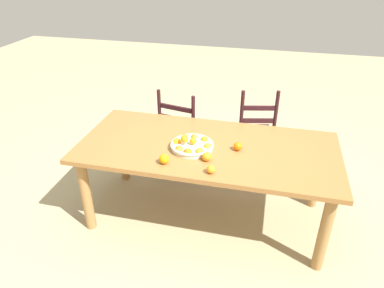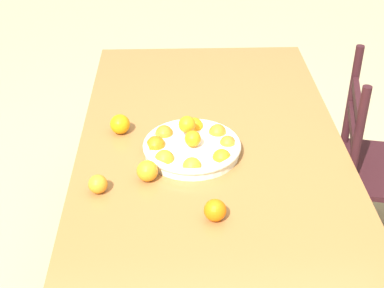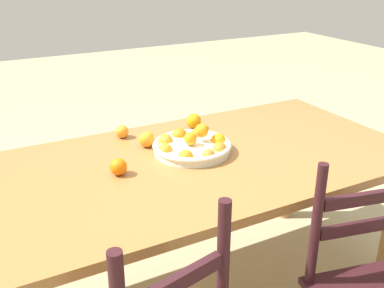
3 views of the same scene
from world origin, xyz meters
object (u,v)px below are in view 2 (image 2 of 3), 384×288
Objects in this scene: dining_table at (214,193)px; orange_loose_2 at (98,184)px; orange_loose_1 at (147,171)px; chair_near_window at (381,169)px; fruit_bowl at (191,146)px; orange_loose_0 at (215,210)px; orange_loose_3 at (120,124)px.

dining_table is 33.53× the size of orange_loose_2.
orange_loose_1 is 1.14× the size of orange_loose_2.
chair_near_window reaches higher than dining_table.
dining_table is 0.19m from fruit_bowl.
orange_loose_2 is (0.10, -0.38, 0.13)m from dining_table.
fruit_bowl is 0.37m from orange_loose_2.
orange_loose_1 is at bearing 126.87° from chair_near_window.
orange_loose_1 is (0.04, -0.23, 0.13)m from dining_table.
orange_loose_0 is (0.36, 0.06, 0.01)m from fruit_bowl.
orange_loose_0 is at bearing 32.28° from orange_loose_3.
orange_loose_1 is at bearing -134.72° from orange_loose_0.
orange_loose_3 is (-0.26, -0.34, 0.13)m from dining_table.
orange_loose_0 is 0.30m from orange_loose_1.
orange_loose_0 is (0.25, -0.02, 0.13)m from dining_table.
orange_loose_1 is 0.32m from orange_loose_3.
dining_table is 29.29× the size of orange_loose_1.
chair_near_window is (-0.41, 0.75, -0.21)m from dining_table.
fruit_bowl is at bearing 60.65° from orange_loose_3.
chair_near_window is 12.30× the size of orange_loose_3.
dining_table is 0.88m from chair_near_window.
fruit_bowl is 0.30m from orange_loose_3.
orange_loose_2 is (0.22, -0.31, 0.00)m from fruit_bowl.
orange_loose_1 is (0.45, -0.98, 0.34)m from chair_near_window.
orange_loose_3 reaches higher than dining_table.
orange_loose_2 is (0.06, -0.16, -0.00)m from orange_loose_1.
orange_loose_0 is 0.92× the size of orange_loose_3.
dining_table is 0.45m from orange_loose_3.
chair_near_window is 1.15m from orange_loose_3.
chair_near_window is at bearing 97.71° from orange_loose_3.
orange_loose_3 is at bearing 173.02° from orange_loose_2.
orange_loose_1 is (0.15, -0.15, 0.01)m from fruit_bowl.
fruit_bowl is at bearing 121.83° from chair_near_window.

